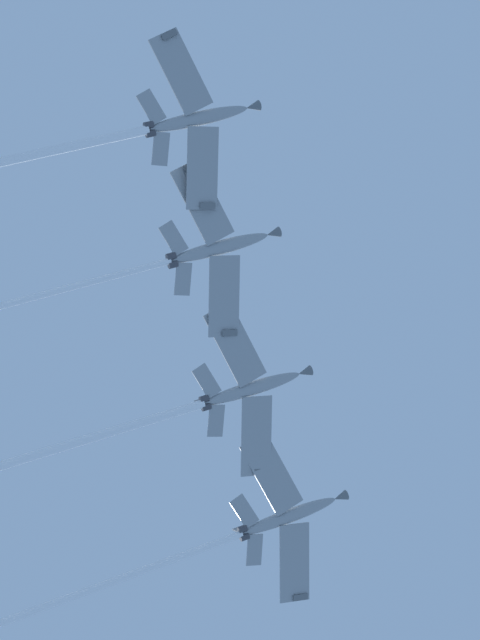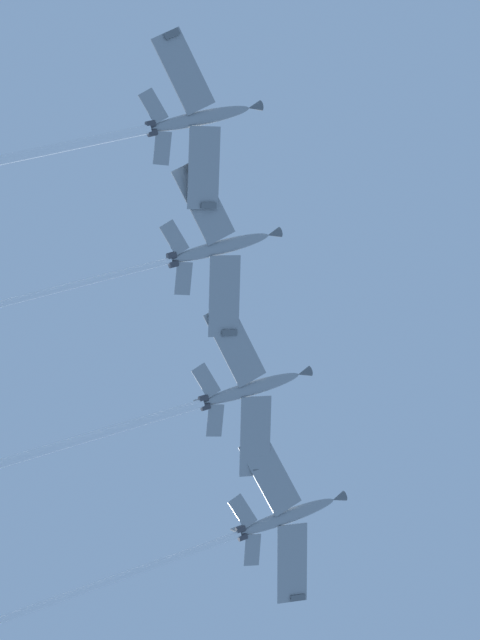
% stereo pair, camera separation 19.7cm
% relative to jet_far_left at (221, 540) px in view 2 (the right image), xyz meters
% --- Properties ---
extents(jet_far_left, '(32.95, 39.88, 21.38)m').
position_rel_jet_far_left_xyz_m(jet_far_left, '(0.00, 0.00, 0.00)').
color(jet_far_left, gray).
extents(jet_inner_left, '(31.53, 39.38, 21.33)m').
position_rel_jet_far_left_xyz_m(jet_inner_left, '(11.03, -11.15, -1.27)').
color(jet_inner_left, gray).
extents(jet_centre, '(31.07, 38.86, 21.88)m').
position_rel_jet_far_left_xyz_m(jet_centre, '(26.23, -17.59, -0.14)').
color(jet_centre, gray).
extents(jet_inner_right, '(33.53, 42.90, 24.30)m').
position_rel_jet_far_left_xyz_m(jet_inner_right, '(35.40, -29.46, -3.16)').
color(jet_inner_right, gray).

